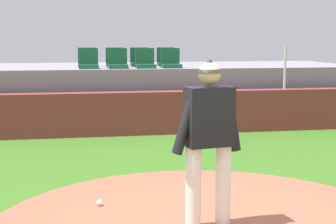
# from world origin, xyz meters

# --- Properties ---
(pitcher) EXTENTS (0.79, 0.33, 1.77)m
(pitcher) POSITION_xyz_m (0.04, 0.10, 1.28)
(pitcher) COLOR white
(pitcher) RESTS_ON pitchers_mound
(baseball) EXTENTS (0.07, 0.07, 0.07)m
(baseball) POSITION_xyz_m (-1.08, 0.92, 0.29)
(baseball) COLOR white
(baseball) RESTS_ON pitchers_mound
(brick_barrier) EXTENTS (14.40, 0.40, 1.01)m
(brick_barrier) POSITION_xyz_m (0.00, 6.73, 0.50)
(brick_barrier) COLOR brown
(brick_barrier) RESTS_ON ground_plane
(fence_post_right) EXTENTS (0.06, 0.06, 1.06)m
(fence_post_right) POSITION_xyz_m (3.67, 6.73, 1.54)
(fence_post_right) COLOR silver
(fence_post_right) RESTS_ON brick_barrier
(bleacher_platform) EXTENTS (12.63, 3.87, 1.50)m
(bleacher_platform) POSITION_xyz_m (0.00, 9.16, 0.75)
(bleacher_platform) COLOR gray
(bleacher_platform) RESTS_ON ground_plane
(stadium_chair_0) EXTENTS (0.48, 0.44, 0.50)m
(stadium_chair_0) POSITION_xyz_m (-1.04, 7.78, 1.66)
(stadium_chair_0) COLOR #1A553A
(stadium_chair_0) RESTS_ON bleacher_platform
(stadium_chair_1) EXTENTS (0.48, 0.44, 0.50)m
(stadium_chair_1) POSITION_xyz_m (-0.32, 7.75, 1.66)
(stadium_chair_1) COLOR #1A553A
(stadium_chair_1) RESTS_ON bleacher_platform
(stadium_chair_2) EXTENTS (0.48, 0.44, 0.50)m
(stadium_chair_2) POSITION_xyz_m (0.37, 7.75, 1.66)
(stadium_chair_2) COLOR #1A553A
(stadium_chair_2) RESTS_ON bleacher_platform
(stadium_chair_3) EXTENTS (0.48, 0.44, 0.50)m
(stadium_chair_3) POSITION_xyz_m (1.03, 7.73, 1.66)
(stadium_chair_3) COLOR #1A553A
(stadium_chair_3) RESTS_ON bleacher_platform
(stadium_chair_4) EXTENTS (0.48, 0.44, 0.50)m
(stadium_chair_4) POSITION_xyz_m (-1.06, 8.65, 1.66)
(stadium_chair_4) COLOR #1A553A
(stadium_chair_4) RESTS_ON bleacher_platform
(stadium_chair_5) EXTENTS (0.48, 0.44, 0.50)m
(stadium_chair_5) POSITION_xyz_m (-0.32, 8.66, 1.66)
(stadium_chair_5) COLOR #1A553A
(stadium_chair_5) RESTS_ON bleacher_platform
(stadium_chair_6) EXTENTS (0.48, 0.44, 0.50)m
(stadium_chair_6) POSITION_xyz_m (0.33, 8.66, 1.66)
(stadium_chair_6) COLOR #1A553A
(stadium_chair_6) RESTS_ON bleacher_platform
(stadium_chair_7) EXTENTS (0.48, 0.44, 0.50)m
(stadium_chair_7) POSITION_xyz_m (1.06, 8.68, 1.66)
(stadium_chair_7) COLOR #1A553A
(stadium_chair_7) RESTS_ON bleacher_platform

